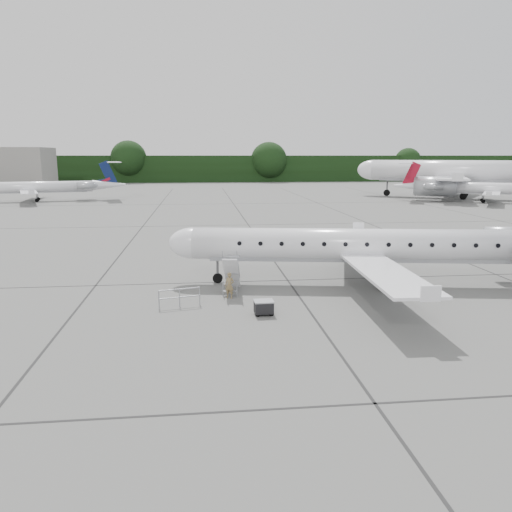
{
  "coord_description": "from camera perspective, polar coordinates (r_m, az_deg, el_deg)",
  "views": [
    {
      "loc": [
        -11.79,
        -24.98,
        8.0
      ],
      "look_at": [
        -8.64,
        3.08,
        2.3
      ],
      "focal_mm": 35.0,
      "sensor_mm": 36.0,
      "label": 1
    }
  ],
  "objects": [
    {
      "name": "bg_regional_right",
      "position": [
        95.35,
        25.21,
        7.6
      ],
      "size": [
        31.76,
        28.38,
        6.86
      ],
      "primitive_type": null,
      "rotation": [
        0.0,
        0.0,
        2.69
      ],
      "color": "white",
      "rests_on": "ground"
    },
    {
      "name": "bg_narrowbody",
      "position": [
        103.01,
        21.85,
        10.12
      ],
      "size": [
        48.65,
        44.89,
        14.22
      ],
      "primitive_type": null,
      "rotation": [
        0.0,
        0.0,
        -0.54
      ],
      "color": "white",
      "rests_on": "ground"
    },
    {
      "name": "bg_regional_left",
      "position": [
        96.98,
        -24.42,
        7.75
      ],
      "size": [
        30.26,
        24.58,
        7.01
      ],
      "primitive_type": null,
      "rotation": [
        0.0,
        0.0,
        0.22
      ],
      "color": "white",
      "rests_on": "ground"
    },
    {
      "name": "airstair",
      "position": [
        29.56,
        -2.81,
        -2.07
      ],
      "size": [
        1.2,
        2.33,
        2.23
      ],
      "primitive_type": null,
      "rotation": [
        0.0,
        0.0,
        -0.16
      ],
      "color": "white",
      "rests_on": "ground"
    },
    {
      "name": "passenger",
      "position": [
        28.43,
        -3.05,
        -3.38
      ],
      "size": [
        0.65,
        0.57,
        1.49
      ],
      "primitive_type": "imported",
      "rotation": [
        0.0,
        0.0,
        -0.48
      ],
      "color": "olive",
      "rests_on": "ground"
    },
    {
      "name": "treeline",
      "position": [
        155.47,
        -2.07,
        9.94
      ],
      "size": [
        260.0,
        4.0,
        8.0
      ],
      "primitive_type": "cube",
      "color": "black",
      "rests_on": "ground"
    },
    {
      "name": "main_regional_jet",
      "position": [
        31.52,
        12.61,
        3.03
      ],
      "size": [
        30.6,
        24.19,
        7.11
      ],
      "primitive_type": null,
      "rotation": [
        0.0,
        0.0,
        -0.16
      ],
      "color": "white",
      "rests_on": "ground"
    },
    {
      "name": "safety_railing",
      "position": [
        27.11,
        -8.73,
        -4.78
      ],
      "size": [
        2.16,
        0.59,
        1.0
      ],
      "primitive_type": null,
      "rotation": [
        0.0,
        0.0,
        0.23
      ],
      "color": "#93969B",
      "rests_on": "ground"
    },
    {
      "name": "baggage_cart",
      "position": [
        25.57,
        0.89,
        -5.86
      ],
      "size": [
        0.97,
        0.8,
        0.82
      ],
      "primitive_type": null,
      "rotation": [
        0.0,
        0.0,
        0.04
      ],
      "color": "black",
      "rests_on": "ground"
    },
    {
      "name": "ground",
      "position": [
        28.75,
        18.18,
        -5.33
      ],
      "size": [
        320.0,
        320.0,
        0.0
      ],
      "primitive_type": "plane",
      "color": "slate",
      "rests_on": "ground"
    }
  ]
}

